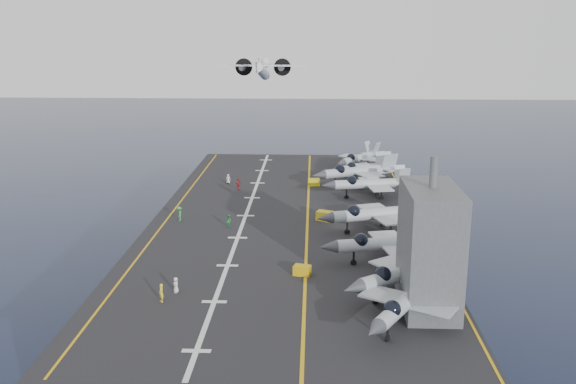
{
  "coord_description": "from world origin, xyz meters",
  "views": [
    {
      "loc": [
        3.73,
        -88.78,
        37.07
      ],
      "look_at": [
        0.0,
        4.0,
        13.0
      ],
      "focal_mm": 40.0,
      "sensor_mm": 36.0,
      "label": 1
    }
  ],
  "objects_px": {
    "island_superstructure": "(430,233)",
    "tow_cart_a": "(302,270)",
    "fighter_jet_0": "(405,301)",
    "transport_plane": "(262,71)"
  },
  "relations": [
    {
      "from": "island_superstructure",
      "to": "tow_cart_a",
      "type": "xyz_separation_m",
      "value": [
        -12.38,
        7.52,
        -6.95
      ]
    },
    {
      "from": "island_superstructure",
      "to": "transport_plane",
      "type": "relative_size",
      "value": 0.7
    },
    {
      "from": "island_superstructure",
      "to": "transport_plane",
      "type": "xyz_separation_m",
      "value": [
        -22.68,
        82.72,
        9.63
      ]
    },
    {
      "from": "island_superstructure",
      "to": "fighter_jet_0",
      "type": "distance_m",
      "value": 7.24
    },
    {
      "from": "island_superstructure",
      "to": "fighter_jet_0",
      "type": "bearing_deg",
      "value": -122.57
    },
    {
      "from": "tow_cart_a",
      "to": "transport_plane",
      "type": "height_order",
      "value": "transport_plane"
    },
    {
      "from": "island_superstructure",
      "to": "tow_cart_a",
      "type": "bearing_deg",
      "value": 148.73
    },
    {
      "from": "fighter_jet_0",
      "to": "transport_plane",
      "type": "distance_m",
      "value": 90.47
    },
    {
      "from": "island_superstructure",
      "to": "tow_cart_a",
      "type": "height_order",
      "value": "island_superstructure"
    },
    {
      "from": "fighter_jet_0",
      "to": "tow_cart_a",
      "type": "bearing_deg",
      "value": 129.27
    }
  ]
}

